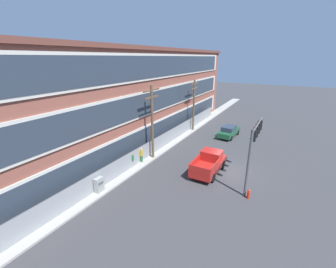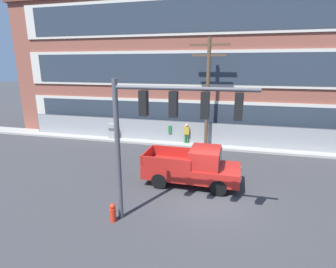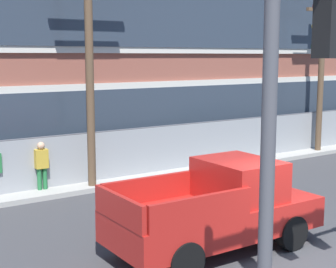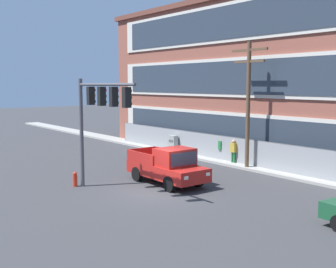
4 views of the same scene
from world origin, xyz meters
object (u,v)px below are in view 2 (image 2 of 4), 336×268
electrical_cabinet (113,132)px  utility_pole_near_corner (208,88)px  traffic_signal_mast (162,120)px  pedestrian_by_fence (170,131)px  pickup_truck_red (194,167)px  pedestrian_near_cabinet (187,133)px  fire_hydrant (113,213)px

electrical_cabinet → utility_pole_near_corner: bearing=-1.6°
traffic_signal_mast → pedestrian_by_fence: size_ratio=3.33×
pickup_truck_red → utility_pole_near_corner: 7.26m
pickup_truck_red → pedestrian_by_fence: bearing=112.9°
pedestrian_near_cabinet → fire_hydrant: (-1.00, -10.94, -0.59)m
pickup_truck_red → fire_hydrant: pickup_truck_red is taller
pickup_truck_red → pedestrian_near_cabinet: size_ratio=2.96×
traffic_signal_mast → electrical_cabinet: bearing=124.4°
utility_pole_near_corner → pedestrian_near_cabinet: bearing=165.2°
utility_pole_near_corner → fire_hydrant: size_ratio=10.16×
pedestrian_near_cabinet → electrical_cabinet: bearing=-178.2°
traffic_signal_mast → pickup_truck_red: size_ratio=1.12×
utility_pole_near_corner → electrical_cabinet: 8.57m
pickup_truck_red → electrical_cabinet: 10.18m
pedestrian_near_cabinet → utility_pole_near_corner: bearing=-14.8°
pickup_truck_red → utility_pole_near_corner: utility_pole_near_corner is taller
utility_pole_near_corner → electrical_cabinet: size_ratio=5.65×
electrical_cabinet → pedestrian_by_fence: size_ratio=0.83×
utility_pole_near_corner → traffic_signal_mast: bearing=-93.2°
utility_pole_near_corner → pedestrian_near_cabinet: size_ratio=4.69×
utility_pole_near_corner → fire_hydrant: 11.57m
pickup_truck_red → pedestrian_by_fence: (-2.96, 7.00, 0.03)m
pickup_truck_red → electrical_cabinet: bearing=139.7°
pickup_truck_red → electrical_cabinet: size_ratio=3.57×
utility_pole_near_corner → pedestrian_by_fence: size_ratio=4.69×
pickup_truck_red → utility_pole_near_corner: bearing=90.5°
pedestrian_by_fence → pickup_truck_red: bearing=-67.1°
utility_pole_near_corner → pickup_truck_red: bearing=-89.5°
electrical_cabinet → fire_hydrant: size_ratio=1.80×
traffic_signal_mast → utility_pole_near_corner: utility_pole_near_corner is taller
traffic_signal_mast → pedestrian_near_cabinet: bearing=95.2°
traffic_signal_mast → pickup_truck_red: bearing=80.6°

